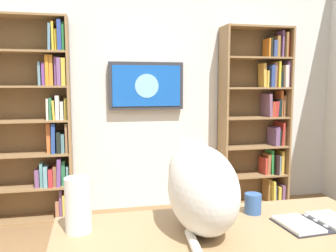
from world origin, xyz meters
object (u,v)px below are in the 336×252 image
Objects in this scene: bookshelf_right at (36,121)px; coffee_mug at (253,204)px; bookshelf_left at (261,116)px; cat at (200,183)px; open_binder at (315,223)px; wall_mounted_tv at (146,86)px; paper_towel_roll at (78,205)px.

coffee_mug is (-1.27, 2.11, -0.21)m from bookshelf_right.
bookshelf_left reaches higher than cat.
cat is 0.56m from open_binder.
bookshelf_left is 0.99× the size of bookshelf_right.
bookshelf_left is at bearing 176.11° from wall_mounted_tv.
bookshelf_left reaches higher than open_binder.
wall_mounted_tv is 2.35m from cat.
paper_towel_roll is (-0.46, 2.15, -0.15)m from bookshelf_right.
coffee_mug is (-0.17, 2.19, -0.55)m from wall_mounted_tv.
cat is 0.52m from paper_towel_roll.
bookshelf_right is 2.43m from cat.
coffee_mug is at bearing 94.48° from wall_mounted_tv.
wall_mounted_tv reaches higher than open_binder.
bookshelf_right reaches higher than wall_mounted_tv.
open_binder is (-0.38, 2.38, -0.59)m from wall_mounted_tv.
coffee_mug is at bearing -177.00° from paper_towel_roll.
bookshelf_left is 8.41× the size of paper_towel_roll.
open_binder is at bearing 99.12° from wall_mounted_tv.
coffee_mug is at bearing 121.04° from bookshelf_right.
bookshelf_right is 8.53× the size of paper_towel_roll.
bookshelf_right is at bearing -66.60° from cat.
wall_mounted_tv is 2.38m from paper_towel_roll.
wall_mounted_tv is at bearing -80.88° from open_binder.
coffee_mug reaches higher than open_binder.
bookshelf_right is 2.75m from open_binder.
open_binder is (0.90, 2.30, -0.26)m from bookshelf_left.
wall_mounted_tv is 2.49m from open_binder.
bookshelf_right is 20.68× the size of coffee_mug.
wall_mounted_tv is 2.27m from coffee_mug.
bookshelf_left is at bearing 179.94° from bookshelf_right.
cat reaches higher than open_binder.
coffee_mug is at bearing 62.25° from bookshelf_left.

